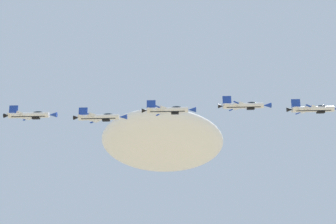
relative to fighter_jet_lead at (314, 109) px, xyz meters
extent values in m
ellipsoid|color=white|center=(-42.67, 50.50, 39.24)|extent=(54.36, 36.16, 13.94)
cylinder|color=white|center=(-0.28, 0.02, 0.00)|extent=(12.09, 2.51, 1.70)
cube|color=black|center=(-0.26, 0.32, -0.37)|extent=(10.15, 2.05, 1.22)
cone|color=black|center=(-7.02, 0.48, 0.00)|extent=(1.69, 1.47, 1.36)
ellipsoid|color=#192333|center=(2.33, -0.56, 0.49)|extent=(3.30, 1.76, 1.55)
cube|color=black|center=(1.91, 0.38, -0.63)|extent=(2.29, 1.53, 1.35)
cube|color=white|center=(-1.85, 2.21, 1.58)|extent=(3.40, 3.88, 2.81)
cube|color=#1938A8|center=(-2.86, 3.91, 2.90)|extent=(1.66, 1.34, 0.54)
cube|color=white|center=(-2.13, -1.83, -1.72)|extent=(3.12, 3.86, 2.81)
cube|color=#1938A8|center=(-3.35, -3.38, -3.04)|extent=(1.70, 1.19, 0.54)
cube|color=white|center=(-5.29, 1.55, 0.96)|extent=(2.32, 2.37, 1.51)
cube|color=white|center=(-5.45, -0.81, -0.97)|extent=(2.18, 2.25, 1.51)
cube|color=#1938A8|center=(-5.15, -0.79, 1.40)|extent=(2.72, 1.97, 2.14)
cylinder|color=white|center=(-19.83, 2.24, 3.42)|extent=(12.09, 2.51, 1.70)
cube|color=black|center=(-19.81, 2.54, 3.06)|extent=(10.15, 2.05, 1.23)
cone|color=#1938A8|center=(-12.70, 1.76, 3.42)|extent=(2.50, 1.72, 1.56)
cone|color=black|center=(-26.57, 2.70, 3.42)|extent=(1.69, 1.47, 1.36)
ellipsoid|color=#192333|center=(-17.23, 1.66, 3.91)|extent=(3.30, 1.76, 1.55)
cube|color=black|center=(-17.64, 2.61, 2.80)|extent=(2.29, 1.53, 1.35)
cube|color=white|center=(-21.41, 4.43, 5.02)|extent=(3.39, 3.86, 2.82)
cube|color=#1938A8|center=(-22.41, 6.12, 6.35)|extent=(1.66, 1.34, 0.54)
cube|color=white|center=(-21.68, 0.40, 1.70)|extent=(3.11, 3.85, 2.82)
cube|color=#1938A8|center=(-22.90, -1.14, 0.36)|extent=(1.70, 1.19, 0.54)
cube|color=white|center=(-24.84, 3.77, 4.39)|extent=(2.32, 2.36, 1.52)
cube|color=white|center=(-25.00, 1.42, 2.45)|extent=(2.18, 2.24, 1.52)
cube|color=#1938A8|center=(-24.70, 1.42, 4.82)|extent=(2.72, 1.98, 2.13)
cylinder|color=white|center=(-42.60, 2.60, 0.38)|extent=(12.09, 2.51, 1.70)
cube|color=black|center=(-42.58, 2.89, 0.01)|extent=(10.15, 2.07, 1.20)
cone|color=#1938A8|center=(-35.47, 2.12, 0.38)|extent=(2.50, 1.72, 1.56)
cone|color=black|center=(-49.34, 3.06, 0.38)|extent=(1.69, 1.47, 1.36)
ellipsoid|color=#192333|center=(-40.00, 2.03, 0.89)|extent=(3.30, 1.76, 1.54)
cube|color=black|center=(-40.41, 2.95, -0.26)|extent=(2.29, 1.53, 1.34)
cube|color=white|center=(-44.17, 4.83, 1.91)|extent=(3.43, 3.93, 2.73)
cube|color=#1938A8|center=(-45.17, 6.56, 3.20)|extent=(1.67, 1.34, 0.53)
cube|color=white|center=(-44.45, 0.71, -1.28)|extent=(3.14, 3.92, 2.73)
cube|color=#1938A8|center=(-45.68, -0.87, -2.57)|extent=(1.70, 1.19, 0.53)
cube|color=white|center=(-47.61, 4.15, 1.32)|extent=(2.33, 2.40, 1.47)
cube|color=white|center=(-47.77, 1.75, -0.55)|extent=(2.19, 2.28, 1.47)
cube|color=#1938A8|center=(-47.47, 1.82, 1.81)|extent=(2.71, 1.92, 2.18)
cylinder|color=white|center=(-62.78, 5.77, -0.16)|extent=(12.09, 2.51, 1.70)
cube|color=black|center=(-62.76, 6.04, -0.54)|extent=(10.15, 2.09, 1.16)
cone|color=#1938A8|center=(-55.64, 5.29, -0.16)|extent=(2.50, 1.72, 1.56)
cone|color=black|center=(-69.51, 6.23, -0.16)|extent=(1.69, 1.47, 1.36)
ellipsoid|color=#192333|center=(-60.17, 5.23, 0.36)|extent=(3.30, 1.75, 1.53)
cube|color=black|center=(-60.59, 6.09, -0.82)|extent=(2.29, 1.53, 1.32)
cube|color=white|center=(-64.34, 8.07, 1.27)|extent=(3.49, 4.02, 2.58)
cube|color=#1938A8|center=(-65.34, 9.86, 2.48)|extent=(1.67, 1.35, 0.52)
cube|color=white|center=(-64.63, 3.81, -1.73)|extent=(3.18, 4.02, 2.58)
cube|color=#1938A8|center=(-65.86, 2.17, -2.94)|extent=(1.70, 1.20, 0.52)
cube|color=white|center=(-67.78, 7.36, 0.72)|extent=(2.36, 2.44, 1.40)
cube|color=white|center=(-67.95, 4.87, -1.04)|extent=(2.20, 2.33, 1.40)
cube|color=#1938A8|center=(-67.64, 5.06, 1.32)|extent=(2.71, 1.83, 2.24)
cylinder|color=white|center=(-83.86, 7.00, 1.16)|extent=(12.09, 2.51, 1.70)
cube|color=black|center=(-83.84, 7.28, 0.79)|extent=(10.15, 2.07, 1.20)
cone|color=#1938A8|center=(-76.73, 6.51, 1.16)|extent=(2.50, 1.72, 1.56)
cone|color=black|center=(-90.60, 7.46, 1.16)|extent=(1.69, 1.47, 1.36)
ellipsoid|color=#192333|center=(-81.25, 6.43, 1.67)|extent=(3.30, 1.76, 1.54)
cube|color=black|center=(-81.67, 7.34, 0.52)|extent=(2.29, 1.53, 1.34)
cube|color=white|center=(-85.43, 9.23, 2.69)|extent=(3.43, 3.93, 2.72)
cube|color=#1938A8|center=(-86.43, 10.96, 3.97)|extent=(1.67, 1.34, 0.53)
cube|color=white|center=(-85.71, 5.10, -0.50)|extent=(3.14, 3.92, 2.72)
cube|color=#1938A8|center=(-86.94, 3.52, -1.78)|extent=(1.70, 1.19, 0.53)
cube|color=white|center=(-88.87, 8.55, 2.09)|extent=(2.33, 2.40, 1.47)
cube|color=white|center=(-89.03, 6.14, 0.23)|extent=(2.19, 2.28, 1.47)
cube|color=#1938A8|center=(-88.73, 6.22, 2.59)|extent=(2.71, 1.92, 2.18)
camera|label=1|loc=(-45.65, -67.55, -90.25)|focal=41.85mm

